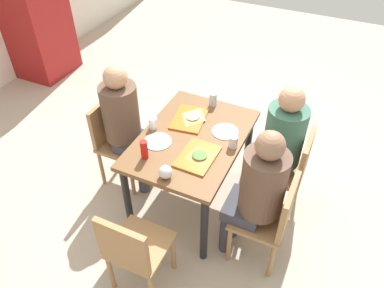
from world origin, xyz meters
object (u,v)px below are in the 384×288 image
(person_in_red, at_px, (257,188))
(soda_can, at_px, (213,99))
(pizza_slice_b, at_px, (194,116))
(drink_fridge, at_px, (32,4))
(person_in_brown_jacket, at_px, (279,141))
(pizza_slice_a, at_px, (200,156))
(person_far_side, at_px, (125,120))
(chair_near_left, at_px, (272,217))
(chair_near_right, at_px, (290,167))
(condiment_bottle, at_px, (144,150))
(main_table, at_px, (192,147))
(foil_bundle, at_px, (166,172))
(chair_left_end, at_px, (133,249))
(paper_plate_center, at_px, (158,142))
(chair_far_side, at_px, (115,137))
(plastic_cup_b, at_px, (233,142))
(tray_red_near, at_px, (198,156))
(paper_plate_near_edge, at_px, (225,132))
(plastic_cup_a, at_px, (153,123))
(tray_red_far, at_px, (189,119))

(person_in_red, height_order, soda_can, person_in_red)
(pizza_slice_b, bearing_deg, drink_fridge, 68.33)
(person_in_brown_jacket, bearing_deg, pizza_slice_a, 135.22)
(pizza_slice_a, relative_size, soda_can, 1.96)
(person_in_red, height_order, person_far_side, same)
(person_in_red, bearing_deg, chair_near_left, -90.00)
(pizza_slice_a, height_order, soda_can, soda_can)
(chair_near_right, height_order, condiment_bottle, condiment_bottle)
(person_far_side, relative_size, drink_fridge, 0.66)
(main_table, xyz_separation_m, foil_bundle, (-0.49, -0.02, 0.15))
(chair_left_end, relative_size, person_far_side, 0.67)
(chair_near_right, distance_m, foil_bundle, 1.14)
(paper_plate_center, bearing_deg, pizza_slice_b, -17.80)
(chair_far_side, bearing_deg, foil_bundle, -121.26)
(plastic_cup_b, bearing_deg, chair_far_side, 91.46)
(tray_red_near, distance_m, paper_plate_near_edge, 0.38)
(chair_far_side, xyz_separation_m, person_far_side, (-0.00, -0.14, 0.25))
(chair_near_left, bearing_deg, plastic_cup_a, 77.06)
(plastic_cup_b, bearing_deg, main_table, 94.82)
(person_in_brown_jacket, xyz_separation_m, paper_plate_center, (-0.46, 0.87, 0.03))
(person_in_red, distance_m, foil_bundle, 0.66)
(main_table, xyz_separation_m, tray_red_far, (0.20, 0.12, 0.11))
(paper_plate_center, xyz_separation_m, pizza_slice_b, (0.40, -0.13, 0.02))
(chair_near_left, height_order, chair_left_end, same)
(chair_near_left, xyz_separation_m, chair_near_right, (0.58, 0.00, 0.00))
(tray_red_far, xyz_separation_m, condiment_bottle, (-0.58, 0.10, 0.07))
(plastic_cup_b, bearing_deg, person_in_red, -136.12)
(person_far_side, distance_m, foil_bundle, 0.83)
(tray_red_near, height_order, paper_plate_center, tray_red_near)
(main_table, distance_m, chair_near_right, 0.85)
(foil_bundle, height_order, drink_fridge, drink_fridge)
(person_in_red, distance_m, condiment_bottle, 0.88)
(pizza_slice_a, bearing_deg, plastic_cup_b, -38.25)
(chair_near_left, distance_m, drink_fridge, 4.00)
(pizza_slice_b, bearing_deg, plastic_cup_b, -114.89)
(paper_plate_near_edge, bearing_deg, pizza_slice_b, 79.67)
(chair_far_side, bearing_deg, soda_can, -57.43)
(main_table, xyz_separation_m, drink_fridge, (1.33, 2.85, 0.29))
(pizza_slice_b, xyz_separation_m, soda_can, (0.26, -0.07, 0.04))
(chair_near_left, xyz_separation_m, soda_can, (0.78, 0.81, 0.34))
(plastic_cup_a, xyz_separation_m, soda_can, (0.52, -0.32, 0.01))
(person_far_side, xyz_separation_m, paper_plate_center, (-0.17, -0.42, 0.03))
(pizza_slice_a, height_order, foil_bundle, foil_bundle)
(chair_near_right, relative_size, pizza_slice_a, 3.53)
(chair_left_end, xyz_separation_m, plastic_cup_a, (0.93, 0.34, 0.33))
(chair_left_end, xyz_separation_m, tray_red_far, (1.16, 0.12, 0.28))
(paper_plate_center, height_order, drink_fridge, drink_fridge)
(tray_red_far, bearing_deg, chair_near_right, -84.56)
(paper_plate_near_edge, distance_m, plastic_cup_b, 0.19)
(chair_far_side, xyz_separation_m, plastic_cup_b, (0.03, -1.13, 0.33))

